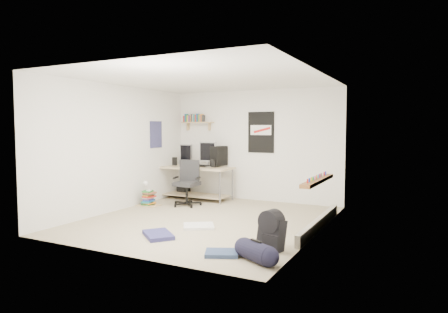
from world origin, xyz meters
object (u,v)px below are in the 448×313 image
at_px(desk, 196,184).
at_px(book_stack, 149,199).
at_px(office_chair, 187,183).
at_px(duffel_bag, 256,250).
at_px(backpack, 271,235).

xyz_separation_m(desk, book_stack, (-0.50, -1.11, -0.22)).
relative_size(office_chair, book_stack, 2.25).
relative_size(office_chair, duffel_bag, 1.98).
height_order(office_chair, backpack, office_chair).
bearing_deg(office_chair, book_stack, -167.46).
distance_m(desk, book_stack, 1.24).
distance_m(office_chair, backpack, 3.43).
distance_m(office_chair, book_stack, 0.88).
distance_m(desk, backpack, 4.08).
xyz_separation_m(desk, duffel_bag, (2.90, -3.40, -0.22)).
height_order(backpack, book_stack, backpack).
xyz_separation_m(desk, backpack, (2.91, -2.86, -0.16)).
bearing_deg(backpack, book_stack, 167.00).
xyz_separation_m(office_chair, backpack, (2.68, -2.12, -0.29)).
bearing_deg(backpack, desk, 149.63).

